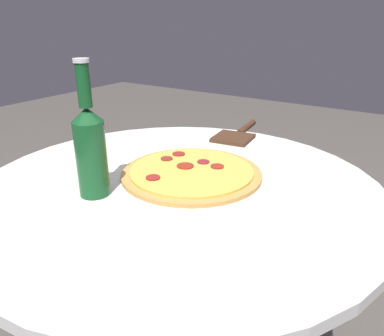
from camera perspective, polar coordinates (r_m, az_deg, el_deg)
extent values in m
cylinder|color=silver|center=(1.09, -1.88, -18.93)|extent=(0.11, 0.11, 0.64)
cylinder|color=silver|center=(0.91, -2.15, -3.07)|extent=(0.97, 0.97, 0.02)
cylinder|color=#C68E47|center=(0.95, 0.00, -0.84)|extent=(0.35, 0.35, 0.01)
cylinder|color=#E0BC4C|center=(0.94, 0.00, -0.39)|extent=(0.31, 0.31, 0.01)
cylinder|color=maroon|center=(0.96, -1.04, 0.32)|extent=(0.04, 0.04, 0.00)
cylinder|color=maroon|center=(0.90, -5.97, -1.46)|extent=(0.03, 0.03, 0.00)
cylinder|color=maroon|center=(0.96, 3.87, 0.25)|extent=(0.03, 0.03, 0.00)
cylinder|color=maroon|center=(1.04, -2.05, 2.16)|extent=(0.04, 0.04, 0.00)
cylinder|color=maroon|center=(1.01, -3.88, 1.44)|extent=(0.03, 0.03, 0.00)
cylinder|color=maroon|center=(0.99, 1.73, 0.96)|extent=(0.03, 0.03, 0.00)
cylinder|color=#144C23|center=(0.85, -15.04, 1.32)|extent=(0.07, 0.07, 0.17)
cone|color=#144C23|center=(0.82, -15.74, 7.87)|extent=(0.07, 0.07, 0.03)
cylinder|color=#144C23|center=(0.81, -16.19, 12.01)|extent=(0.03, 0.03, 0.09)
cylinder|color=silver|center=(0.80, -16.58, 15.45)|extent=(0.03, 0.03, 0.01)
cube|color=#422819|center=(1.22, 6.26, 4.56)|extent=(0.13, 0.13, 0.01)
cylinder|color=#422819|center=(1.35, 8.29, 6.12)|extent=(0.15, 0.04, 0.02)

